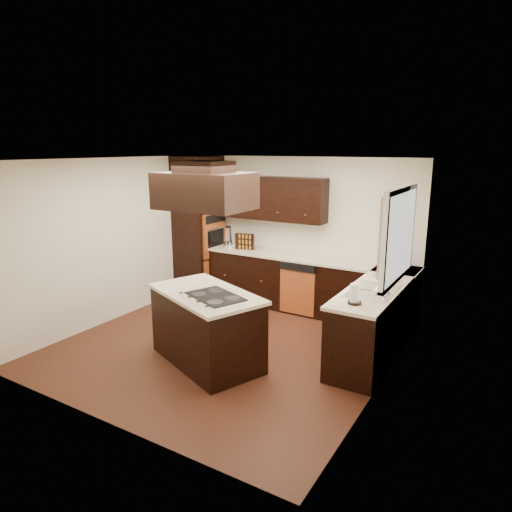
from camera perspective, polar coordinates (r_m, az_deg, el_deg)
name	(u,v)px	position (r m, az deg, el deg)	size (l,w,h in m)	color
floor	(227,346)	(6.40, -3.60, -11.14)	(4.20, 4.20, 0.02)	brown
ceiling	(224,159)	(5.82, -3.97, 12.04)	(4.20, 4.20, 0.02)	white
wall_back	(297,232)	(7.77, 5.09, 3.04)	(4.20, 0.02, 2.50)	silver
wall_front	(96,303)	(4.48, -19.33, -5.58)	(4.20, 0.02, 2.50)	silver
wall_left	(113,240)	(7.36, -17.43, 1.89)	(0.02, 4.20, 2.50)	silver
wall_right	(387,281)	(5.12, 16.08, -2.96)	(0.02, 4.20, 2.50)	silver
oven_column	(199,236)	(8.39, -7.14, 2.46)	(0.65, 0.75, 2.12)	black
wall_oven_face	(214,235)	(8.18, -5.21, 2.64)	(0.05, 0.62, 0.78)	#B05527
base_cabinets_back	(289,282)	(7.68, 4.19, -3.29)	(2.93, 0.60, 0.88)	black
base_cabinets_right	(378,319)	(6.28, 15.02, -7.63)	(0.60, 2.40, 0.88)	black
countertop_back	(289,256)	(7.54, 4.20, 0.02)	(2.93, 0.63, 0.04)	beige
countertop_right	(379,286)	(6.14, 15.15, -3.60)	(0.63, 2.40, 0.04)	beige
upper_cabinets	(270,198)	(7.73, 1.70, 7.23)	(2.00, 0.34, 0.72)	black
dishwasher_front	(297,292)	(7.31, 5.19, -4.54)	(0.60, 0.05, 0.72)	#B05527
window_frame	(399,235)	(5.56, 17.44, 2.47)	(0.06, 1.32, 1.12)	white
window_pane	(401,236)	(5.56, 17.72, 2.43)	(0.00, 1.20, 1.00)	white
curtain_left	(384,237)	(5.17, 15.71, 2.34)	(0.02, 0.34, 0.90)	beige
curtain_right	(403,226)	(5.97, 17.88, 3.64)	(0.02, 0.34, 0.90)	beige
sink_rim	(372,291)	(5.80, 14.34, -4.29)	(0.52, 0.84, 0.01)	silver
island	(207,329)	(5.80, -6.17, -9.03)	(1.47, 0.80, 0.88)	black
island_top	(206,294)	(5.64, -6.29, -4.71)	(1.53, 0.86, 0.04)	beige
cooktop	(215,296)	(5.45, -5.10, -5.05)	(0.70, 0.46, 0.01)	black
range_hood	(205,191)	(5.33, -6.42, 8.09)	(1.05, 0.72, 0.42)	black
hood_duct	(204,167)	(5.32, -6.50, 11.04)	(0.55, 0.50, 0.13)	black
blender_base	(228,245)	(8.06, -3.47, 1.43)	(0.15, 0.15, 0.10)	silver
blender_pitcher	(228,235)	(8.03, -3.48, 2.68)	(0.13, 0.13, 0.26)	silver
spice_rack	(245,241)	(7.90, -1.42, 1.83)	(0.33, 0.08, 0.27)	black
mixing_bowl	(235,246)	(8.06, -2.62, 1.31)	(0.27, 0.27, 0.07)	white
soap_bottle	(384,274)	(6.27, 15.70, -2.21)	(0.08, 0.08, 0.18)	white
paper_towel	(355,294)	(5.28, 12.26, -4.66)	(0.11, 0.11, 0.23)	white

